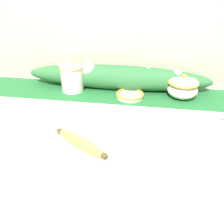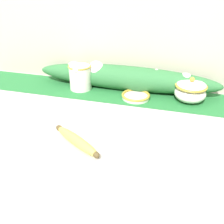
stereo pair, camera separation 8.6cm
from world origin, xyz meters
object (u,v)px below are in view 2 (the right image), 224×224
Objects in this scene: small_dish at (136,96)px; banana at (76,140)px; cream_pitcher at (80,76)px; sugar_bowl at (190,91)px.

banana is (-0.12, -0.37, 0.00)m from small_dish.
cream_pitcher is 0.63× the size of banana.
sugar_bowl is 0.22m from small_dish.
cream_pitcher reaches higher than sugar_bowl.
small_dish is 0.61× the size of banana.
banana is at bearing -107.91° from small_dish.
banana is at bearing -70.56° from cream_pitcher.
banana reaches higher than small_dish.
cream_pitcher is 1.02× the size of small_dish.
sugar_bowl is 1.07× the size of small_dish.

